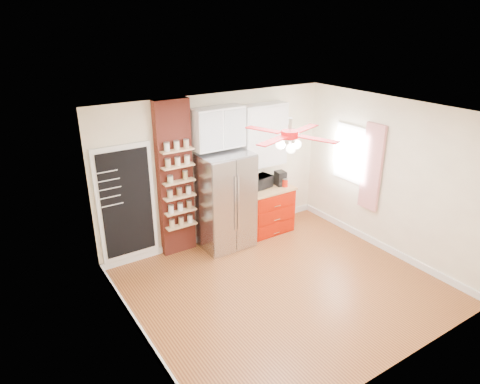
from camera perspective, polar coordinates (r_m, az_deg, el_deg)
floor at (r=6.83m, az=5.74°, el=-12.47°), size 4.50×4.50×0.00m
ceiling at (r=5.74m, az=6.78°, el=10.26°), size 4.50×4.50×0.00m
wall_back at (r=7.70m, az=-3.16°, el=3.06°), size 4.50×0.02×2.70m
wall_front at (r=4.97m, az=21.02°, el=-10.00°), size 4.50×0.02×2.70m
wall_left at (r=5.18m, az=-13.74°, el=-7.68°), size 0.02×4.00×2.70m
wall_right at (r=7.70m, az=19.38°, el=1.79°), size 0.02×4.00×2.70m
chalkboard at (r=7.12m, az=-14.88°, el=-1.48°), size 0.95×0.05×1.95m
brick_pillar at (r=7.27m, az=-8.65°, el=1.65°), size 0.60×0.16×2.70m
fridge at (r=7.55m, az=-2.01°, el=-1.19°), size 0.90×0.70×1.75m
upper_glass_cabinet at (r=7.30m, az=-2.94°, el=8.55°), size 0.90×0.35×0.70m
red_cabinet at (r=8.25m, az=3.63°, el=-2.29°), size 0.94×0.64×0.90m
upper_shelf_unit at (r=7.90m, az=3.14°, el=7.56°), size 0.90×0.30×1.15m
window at (r=8.16m, az=14.57°, el=4.98°), size 0.04×0.75×1.05m
curtain at (r=7.82m, az=17.17°, el=3.15°), size 0.06×0.40×1.55m
ceiling_fan at (r=5.80m, az=6.65°, el=7.59°), size 1.40×1.40×0.44m
toaster_oven at (r=8.03m, az=2.77°, el=1.36°), size 0.46×0.35×0.23m
coffee_maker at (r=8.17m, az=5.40°, el=1.83°), size 0.20×0.22×0.28m
canister_left at (r=8.13m, az=6.02°, el=1.22°), size 0.14×0.14×0.15m
canister_right at (r=8.25m, az=5.88°, el=1.56°), size 0.10×0.10×0.16m
pantry_jar_oats at (r=7.05m, az=-9.29°, el=1.64°), size 0.11×0.11×0.11m
pantry_jar_beans at (r=7.16m, az=-7.34°, el=2.22°), size 0.11×0.11×0.14m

